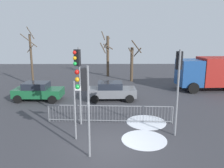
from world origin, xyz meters
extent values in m
plane|color=#38383D|center=(0.00, 0.00, 0.00)|extent=(60.00, 60.00, 0.00)
cylinder|color=slate|center=(3.42, 1.07, 2.24)|extent=(0.11, 0.11, 4.49)
cube|color=black|center=(3.45, 1.24, 3.94)|extent=(0.35, 0.27, 0.90)
sphere|color=red|center=(3.49, 1.48, 4.24)|extent=(0.20, 0.20, 0.20)
sphere|color=orange|center=(3.49, 1.48, 3.94)|extent=(0.20, 0.20, 0.20)
sphere|color=green|center=(3.49, 1.48, 3.64)|extent=(0.20, 0.20, 0.20)
cylinder|color=slate|center=(-0.88, -0.98, 1.99)|extent=(0.11, 0.11, 3.99)
cube|color=black|center=(-1.04, -1.00, 3.44)|extent=(0.27, 0.35, 0.90)
sphere|color=red|center=(-1.29, -1.04, 3.74)|extent=(0.20, 0.20, 0.20)
sphere|color=orange|center=(-1.29, -1.04, 3.44)|extent=(0.20, 0.20, 0.20)
sphere|color=green|center=(-1.29, -1.04, 3.14)|extent=(0.20, 0.20, 0.20)
cylinder|color=slate|center=(-1.71, 2.62, 2.25)|extent=(0.11, 0.11, 4.50)
cube|color=black|center=(-1.78, 2.47, 3.95)|extent=(0.38, 0.34, 0.90)
sphere|color=red|center=(-1.88, 2.24, 4.25)|extent=(0.20, 0.20, 0.20)
sphere|color=orange|center=(-1.88, 2.24, 3.95)|extent=(0.20, 0.20, 0.20)
sphere|color=green|center=(-1.88, 2.24, 3.65)|extent=(0.20, 0.20, 0.20)
cylinder|color=slate|center=(-1.72, 0.68, 1.50)|extent=(0.09, 0.09, 3.01)
cube|color=white|center=(-1.32, 0.66, 2.66)|extent=(0.70, 0.06, 0.22)
cube|color=slate|center=(-0.01, 2.86, 1.05)|extent=(7.44, 0.44, 0.04)
cube|color=slate|center=(-0.01, 2.86, 0.12)|extent=(7.44, 0.44, 0.04)
cylinder|color=slate|center=(-3.63, 3.06, 0.53)|extent=(0.02, 0.02, 1.05)
cylinder|color=slate|center=(-3.45, 3.05, 0.53)|extent=(0.02, 0.02, 1.05)
cylinder|color=slate|center=(-3.27, 3.04, 0.53)|extent=(0.02, 0.02, 1.05)
cylinder|color=slate|center=(-3.09, 3.03, 0.53)|extent=(0.02, 0.02, 1.05)
cylinder|color=slate|center=(-2.91, 3.02, 0.53)|extent=(0.02, 0.02, 1.05)
cylinder|color=slate|center=(-2.73, 3.01, 0.53)|extent=(0.02, 0.02, 1.05)
cylinder|color=slate|center=(-2.54, 3.00, 0.53)|extent=(0.02, 0.02, 1.05)
cylinder|color=slate|center=(-2.36, 2.99, 0.53)|extent=(0.02, 0.02, 1.05)
cylinder|color=slate|center=(-2.18, 2.98, 0.53)|extent=(0.02, 0.02, 1.05)
cylinder|color=slate|center=(-2.00, 2.97, 0.53)|extent=(0.02, 0.02, 1.05)
cylinder|color=slate|center=(-1.82, 2.96, 0.53)|extent=(0.02, 0.02, 1.05)
cylinder|color=slate|center=(-1.64, 2.95, 0.53)|extent=(0.02, 0.02, 1.05)
cylinder|color=slate|center=(-1.46, 2.94, 0.53)|extent=(0.02, 0.02, 1.05)
cylinder|color=slate|center=(-1.28, 2.93, 0.53)|extent=(0.02, 0.02, 1.05)
cylinder|color=slate|center=(-1.09, 2.92, 0.53)|extent=(0.02, 0.02, 1.05)
cylinder|color=slate|center=(-0.91, 2.91, 0.53)|extent=(0.02, 0.02, 1.05)
cylinder|color=slate|center=(-0.73, 2.90, 0.53)|extent=(0.02, 0.02, 1.05)
cylinder|color=slate|center=(-0.55, 2.89, 0.53)|extent=(0.02, 0.02, 1.05)
cylinder|color=slate|center=(-0.37, 2.88, 0.53)|extent=(0.02, 0.02, 1.05)
cylinder|color=slate|center=(-0.19, 2.87, 0.53)|extent=(0.02, 0.02, 1.05)
cylinder|color=slate|center=(-0.01, 2.86, 0.53)|extent=(0.02, 0.02, 1.05)
cylinder|color=slate|center=(0.18, 2.85, 0.53)|extent=(0.02, 0.02, 1.05)
cylinder|color=slate|center=(0.36, 2.84, 0.53)|extent=(0.02, 0.02, 1.05)
cylinder|color=slate|center=(0.54, 2.83, 0.53)|extent=(0.02, 0.02, 1.05)
cylinder|color=slate|center=(0.72, 2.82, 0.53)|extent=(0.02, 0.02, 1.05)
cylinder|color=slate|center=(0.90, 2.81, 0.53)|extent=(0.02, 0.02, 1.05)
cylinder|color=slate|center=(1.08, 2.80, 0.53)|extent=(0.02, 0.02, 1.05)
cylinder|color=slate|center=(1.26, 2.79, 0.53)|extent=(0.02, 0.02, 1.05)
cylinder|color=slate|center=(1.45, 2.78, 0.53)|extent=(0.02, 0.02, 1.05)
cylinder|color=slate|center=(1.63, 2.77, 0.53)|extent=(0.02, 0.02, 1.05)
cylinder|color=slate|center=(1.81, 2.76, 0.53)|extent=(0.02, 0.02, 1.05)
cylinder|color=slate|center=(1.99, 2.75, 0.53)|extent=(0.02, 0.02, 1.05)
cylinder|color=slate|center=(2.17, 2.74, 0.53)|extent=(0.02, 0.02, 1.05)
cylinder|color=slate|center=(2.35, 2.73, 0.53)|extent=(0.02, 0.02, 1.05)
cylinder|color=slate|center=(2.53, 2.72, 0.53)|extent=(0.02, 0.02, 1.05)
cylinder|color=slate|center=(2.72, 2.71, 0.53)|extent=(0.02, 0.02, 1.05)
cylinder|color=slate|center=(2.90, 2.70, 0.53)|extent=(0.02, 0.02, 1.05)
cylinder|color=slate|center=(3.08, 2.69, 0.53)|extent=(0.02, 0.02, 1.05)
cylinder|color=slate|center=(3.26, 2.68, 0.53)|extent=(0.02, 0.02, 1.05)
cylinder|color=slate|center=(3.44, 2.67, 0.53)|extent=(0.02, 0.02, 1.05)
cylinder|color=slate|center=(3.62, 2.67, 0.53)|extent=(0.02, 0.02, 1.05)
cylinder|color=slate|center=(-3.72, 3.06, 0.53)|extent=(0.06, 0.06, 1.05)
cylinder|color=slate|center=(3.71, 2.66, 0.53)|extent=(0.06, 0.06, 1.05)
cube|color=#195933|center=(-5.71, 7.56, 0.65)|extent=(3.88, 1.88, 0.65)
cube|color=#1E232D|center=(-5.86, 7.56, 1.20)|extent=(1.97, 1.59, 0.55)
cylinder|color=black|center=(-4.33, 8.34, 0.32)|extent=(0.65, 0.25, 0.64)
cylinder|color=black|center=(-4.40, 6.64, 0.32)|extent=(0.65, 0.25, 0.64)
cylinder|color=black|center=(-7.02, 8.47, 0.32)|extent=(0.65, 0.25, 0.64)
cylinder|color=black|center=(-7.10, 6.77, 0.32)|extent=(0.65, 0.25, 0.64)
cube|color=slate|center=(0.17, 7.61, 0.65)|extent=(3.83, 1.77, 0.65)
cube|color=#1E232D|center=(0.02, 7.61, 1.20)|extent=(1.93, 1.54, 0.55)
cylinder|color=black|center=(1.50, 8.49, 0.32)|extent=(0.64, 0.23, 0.64)
cylinder|color=black|center=(1.53, 6.79, 0.32)|extent=(0.64, 0.23, 0.64)
cylinder|color=black|center=(-1.20, 8.44, 0.32)|extent=(0.64, 0.23, 0.64)
cylinder|color=black|center=(-1.17, 6.74, 0.32)|extent=(0.64, 0.23, 0.64)
cube|color=navy|center=(7.39, 10.73, 1.70)|extent=(2.12, 2.40, 2.40)
cylinder|color=black|center=(7.45, 9.53, 0.50)|extent=(1.01, 0.35, 1.00)
cylinder|color=black|center=(7.33, 11.92, 0.50)|extent=(1.01, 0.35, 1.00)
cylinder|color=#473828|center=(2.43, 14.96, 1.90)|extent=(0.33, 0.33, 3.80)
cylinder|color=#473828|center=(2.27, 14.73, 3.32)|extent=(0.61, 0.46, 0.91)
cylinder|color=#473828|center=(2.86, 14.40, 3.89)|extent=(1.26, 1.01, 1.44)
cylinder|color=#473828|center=(3.07, 15.25, 3.24)|extent=(0.71, 1.38, 1.08)
cylinder|color=#473828|center=(-0.28, 18.09, 2.50)|extent=(0.33, 0.33, 5.00)
cylinder|color=#473828|center=(-0.82, 17.90, 5.04)|extent=(0.52, 1.20, 1.05)
cylinder|color=#473828|center=(-0.06, 17.69, 3.65)|extent=(0.90, 0.55, 0.62)
cylinder|color=#473828|center=(-0.41, 18.45, 4.14)|extent=(0.84, 0.41, 1.32)
cylinder|color=#473828|center=(-0.87, 17.77, 3.56)|extent=(0.80, 1.30, 1.26)
cylinder|color=#473828|center=(-0.49, 17.81, 3.59)|extent=(0.71, 0.58, 0.97)
cylinder|color=#473828|center=(-7.94, 12.82, 2.60)|extent=(0.22, 0.22, 5.21)
cylinder|color=#473828|center=(-8.05, 13.15, 3.79)|extent=(0.72, 0.32, 0.85)
cylinder|color=#473828|center=(-7.80, 12.10, 4.61)|extent=(1.50, 0.36, 1.31)
cylinder|color=#473828|center=(-7.74, 12.57, 5.33)|extent=(0.61, 0.50, 1.19)
cylinder|color=white|center=(1.73, 0.57, 0.01)|extent=(2.29, 2.29, 0.01)
cylinder|color=white|center=(2.20, 2.88, 0.01)|extent=(2.39, 2.39, 0.01)
camera|label=1|loc=(0.03, -9.82, 5.21)|focal=35.90mm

